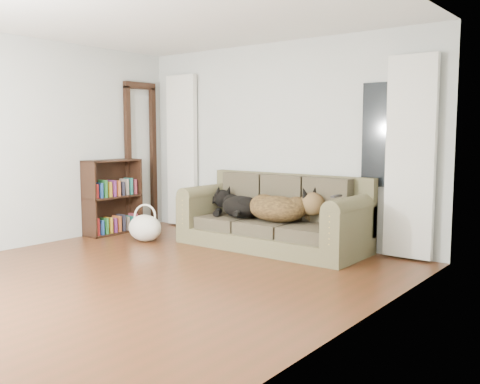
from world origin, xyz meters
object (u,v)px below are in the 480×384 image
Objects in this scene: tote_bag at (145,229)px; bookshelf at (113,198)px; sofa at (271,212)px; dog_black_lab at (238,206)px; dog_shepherd at (281,210)px.

tote_bag is 0.46× the size of bookshelf.
sofa is 1.71m from tote_bag.
bookshelf is (-0.79, 0.11, 0.34)m from tote_bag.
bookshelf is at bearing 171.86° from tote_bag.
sofa is at bearing 36.55° from dog_black_lab.
bookshelf reaches higher than dog_shepherd.
bookshelf reaches higher than sofa.
dog_black_lab is at bearing -177.61° from sofa.
dog_black_lab is 1.37× the size of tote_bag.
dog_shepherd is 1.86m from tote_bag.
sofa is at bearing 18.19° from bookshelf.
dog_shepherd is at bearing -4.79° from sofa.
tote_bag is (-1.05, -0.66, -0.32)m from dog_black_lab.
dog_black_lab is 1.28m from tote_bag.
sofa is at bearing 23.76° from tote_bag.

